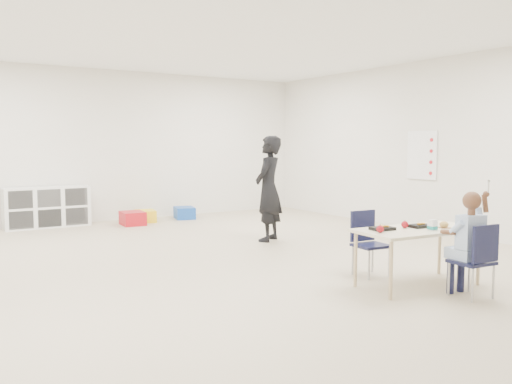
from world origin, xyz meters
TOP-DOWN VIEW (x-y plane):
  - room at (0.00, 0.00)m, footprint 9.00×9.02m
  - table at (1.13, -1.80)m, footprint 1.33×0.75m
  - chair_near at (1.23, -2.35)m, footprint 0.37×0.35m
  - chair_far at (1.02, -1.25)m, footprint 0.37×0.35m
  - child at (1.23, -2.35)m, footprint 0.51×0.51m
  - lunch_tray_near at (1.20, -1.76)m, footprint 0.23×0.18m
  - lunch_tray_far at (0.75, -1.67)m, footprint 0.23×0.18m
  - milk_carton at (1.16, -1.95)m, footprint 0.08×0.08m
  - bread_roll at (1.38, -1.91)m, footprint 0.09×0.09m
  - apple_near at (1.03, -1.71)m, footprint 0.07×0.07m
  - apple_far at (0.61, -1.78)m, footprint 0.07×0.07m
  - cubby_shelf at (-1.20, 4.28)m, footprint 1.40×0.40m
  - rules_poster at (3.98, 0.60)m, footprint 0.02×0.60m
  - adult at (1.29, 1.14)m, footprint 0.68×0.64m
  - bin_red at (0.13, 3.74)m, footprint 0.41×0.51m
  - bin_yellow at (0.46, 3.98)m, footprint 0.43×0.50m
  - bin_blue at (1.25, 3.98)m, footprint 0.46×0.53m

SIDE VIEW (x-z plane):
  - bin_yellow at x=0.46m, z-range 0.00..0.22m
  - bin_blue at x=1.25m, z-range 0.00..0.22m
  - bin_red at x=0.13m, z-range 0.00..0.24m
  - table at x=1.13m, z-range 0.00..0.59m
  - cubby_shelf at x=-1.20m, z-range 0.00..0.70m
  - chair_near at x=1.23m, z-range 0.00..0.70m
  - chair_far at x=1.02m, z-range 0.00..0.70m
  - child at x=1.23m, z-range 0.00..1.11m
  - lunch_tray_near at x=1.20m, z-range 0.59..0.62m
  - lunch_tray_far at x=0.75m, z-range 0.59..0.62m
  - bread_roll at x=1.38m, z-range 0.59..0.65m
  - apple_near at x=1.03m, z-range 0.59..0.66m
  - apple_far at x=0.61m, z-range 0.59..0.66m
  - milk_carton at x=1.16m, z-range 0.59..0.69m
  - adult at x=1.29m, z-range 0.00..1.56m
  - rules_poster at x=3.98m, z-range 0.85..1.65m
  - room at x=0.00m, z-range 0.00..2.80m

